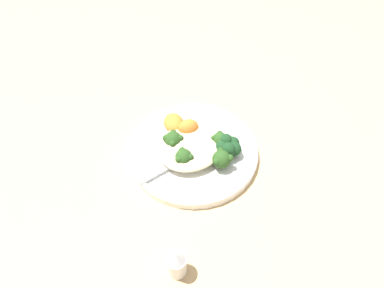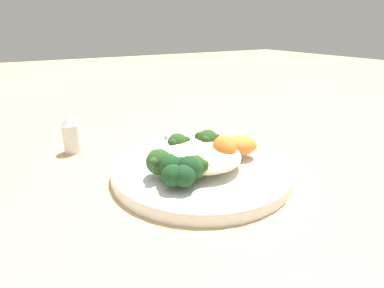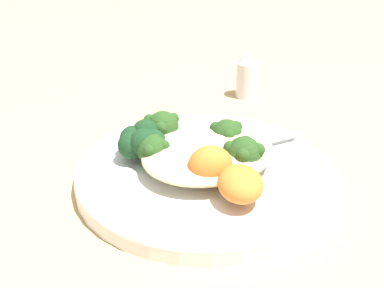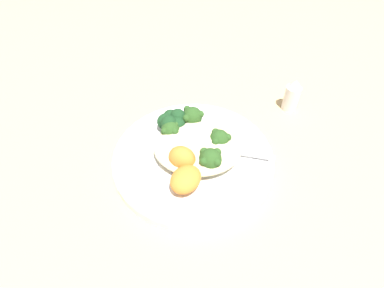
{
  "view_description": "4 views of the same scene",
  "coord_description": "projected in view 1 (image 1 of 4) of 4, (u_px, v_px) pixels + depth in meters",
  "views": [
    {
      "loc": [
        -0.32,
        -0.32,
        0.53
      ],
      "look_at": [
        -0.03,
        -0.03,
        0.05
      ],
      "focal_mm": 28.0,
      "sensor_mm": 36.0,
      "label": 1
    },
    {
      "loc": [
        0.36,
        -0.25,
        0.23
      ],
      "look_at": [
        -0.02,
        -0.03,
        0.05
      ],
      "focal_mm": 28.0,
      "sensor_mm": 36.0,
      "label": 2
    },
    {
      "loc": [
        0.29,
        0.4,
        0.33
      ],
      "look_at": [
        -0.01,
        -0.03,
        0.04
      ],
      "focal_mm": 50.0,
      "sensor_mm": 36.0,
      "label": 3
    },
    {
      "loc": [
        -0.04,
        0.35,
        0.42
      ],
      "look_at": [
        -0.02,
        -0.01,
        0.05
      ],
      "focal_mm": 28.0,
      "sensor_mm": 36.0,
      "label": 4
    }
  ],
  "objects": [
    {
      "name": "sweet_potato_chunk_0",
      "position": [
        174.0,
        123.0,
        0.69
      ],
      "size": [
        0.07,
        0.07,
        0.03
      ],
      "primitive_type": "ellipsoid",
      "rotation": [
        0.0,
        0.0,
        1.05
      ],
      "color": "orange",
      "rests_on": "plate"
    },
    {
      "name": "kale_tuft",
      "position": [
        229.0,
        146.0,
        0.64
      ],
      "size": [
        0.06,
        0.06,
        0.04
      ],
      "color": "#193D1E",
      "rests_on": "plate"
    },
    {
      "name": "spoon",
      "position": [
        172.0,
        165.0,
        0.63
      ],
      "size": [
        0.11,
        0.03,
        0.01
      ],
      "rotation": [
        0.0,
        0.0,
        2.98
      ],
      "color": "silver",
      "rests_on": "plate"
    },
    {
      "name": "broccoli_stalk_0",
      "position": [
        175.0,
        140.0,
        0.65
      ],
      "size": [
        0.08,
        0.05,
        0.04
      ],
      "rotation": [
        0.0,
        0.0,
        2.8
      ],
      "color": "#ADC675",
      "rests_on": "plate"
    },
    {
      "name": "broccoli_stalk_2",
      "position": [
        216.0,
        154.0,
        0.63
      ],
      "size": [
        0.05,
        0.12,
        0.04
      ],
      "rotation": [
        0.0,
        0.0,
        4.55
      ],
      "color": "#ADC675",
      "rests_on": "plate"
    },
    {
      "name": "plate",
      "position": [
        193.0,
        149.0,
        0.67
      ],
      "size": [
        0.29,
        0.29,
        0.02
      ],
      "color": "white",
      "rests_on": "ground_plane"
    },
    {
      "name": "broccoli_stalk_1",
      "position": [
        186.0,
        153.0,
        0.63
      ],
      "size": [
        0.1,
        0.06,
        0.04
      ],
      "rotation": [
        0.0,
        0.0,
        3.58
      ],
      "color": "#ADC675",
      "rests_on": "plate"
    },
    {
      "name": "sweet_potato_chunk_1",
      "position": [
        190.0,
        127.0,
        0.67
      ],
      "size": [
        0.06,
        0.05,
        0.04
      ],
      "primitive_type": "ellipsoid",
      "rotation": [
        0.0,
        0.0,
        2.74
      ],
      "color": "orange",
      "rests_on": "plate"
    },
    {
      "name": "broccoli_stalk_3",
      "position": [
        217.0,
        139.0,
        0.66
      ],
      "size": [
        0.05,
        0.09,
        0.03
      ],
      "rotation": [
        0.0,
        0.0,
        5.13
      ],
      "color": "#ADC675",
      "rests_on": "plate"
    },
    {
      "name": "quinoa_mound",
      "position": [
        192.0,
        145.0,
        0.65
      ],
      "size": [
        0.16,
        0.13,
        0.03
      ],
      "primitive_type": "ellipsoid",
      "color": "beige",
      "rests_on": "plate"
    },
    {
      "name": "salt_shaker",
      "position": [
        177.0,
        263.0,
        0.49
      ],
      "size": [
        0.03,
        0.03,
        0.07
      ],
      "color": "silver",
      "rests_on": "ground_plane"
    },
    {
      "name": "ground_plane",
      "position": [
        194.0,
        145.0,
        0.7
      ],
      "size": [
        4.0,
        4.0,
        0.0
      ],
      "primitive_type": "plane",
      "color": "tan"
    }
  ]
}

